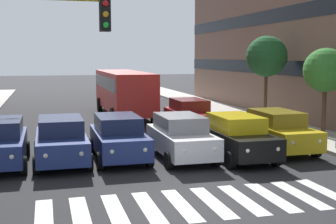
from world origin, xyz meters
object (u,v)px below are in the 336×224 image
car_0 (277,131)px  street_tree_2 (267,57)px  car_3 (118,137)px  street_lamp_left (331,35)px  car_row2_0 (190,115)px  street_tree_1 (325,70)px  car_1 (237,137)px  car_4 (61,140)px  car_2 (181,137)px  bus_behind_traffic (123,89)px

car_0 → street_tree_2: 8.71m
car_3 → street_lamp_left: (-8.60, 1.01, 3.97)m
car_row2_0 → street_tree_1: (-5.45, 4.11, 2.46)m
car_row2_0 → street_tree_2: street_tree_2 is taller
car_3 → street_tree_2: bearing=-144.0°
car_row2_0 → car_1: bearing=87.5°
car_1 → car_0: bearing=-158.1°
car_4 → street_tree_1: (-12.41, -1.78, 2.46)m
car_2 → car_4: same height
car_1 → street_tree_1: 6.84m
car_0 → car_3: (6.74, -0.17, 0.00)m
car_1 → car_2: 2.19m
car_row2_0 → bus_behind_traffic: (2.41, -7.19, 0.97)m
car_1 → car_3: 4.62m
car_0 → street_lamp_left: size_ratio=0.58×
car_3 → bus_behind_traffic: size_ratio=0.42×
car_1 → car_2: size_ratio=1.00×
car_0 → bus_behind_traffic: 13.92m
car_0 → car_3: same height
bus_behind_traffic → street_tree_1: 13.85m
car_4 → bus_behind_traffic: bus_behind_traffic is taller
car_3 → car_4: same height
car_0 → street_tree_1: 4.67m
car_1 → bus_behind_traffic: size_ratio=0.42×
street_tree_2 → street_tree_1: bearing=92.4°
car_0 → car_3: 6.75m
car_0 → street_tree_2: size_ratio=0.87×
car_2 → car_3: size_ratio=1.00×
car_2 → bus_behind_traffic: (0.00, -13.52, 0.97)m
car_1 → car_4: same height
car_row2_0 → car_0: bearing=108.0°
car_row2_0 → street_tree_2: bearing=-164.4°
car_row2_0 → car_2: bearing=69.2°
car_2 → street_lamp_left: size_ratio=0.58×
car_2 → car_row2_0: bearing=-110.8°
car_1 → street_tree_2: bearing=-123.4°
bus_behind_traffic → street_lamp_left: size_ratio=1.36×
car_3 → car_row2_0: bearing=-129.5°
car_2 → street_tree_2: (-7.62, -7.78, 3.11)m
car_1 → car_4: 6.74m
street_tree_2 → car_4: bearing=31.1°
bus_behind_traffic → street_tree_2: 9.78m
street_tree_1 → car_1: bearing=25.9°
car_2 → car_row2_0: (-2.41, -6.33, 0.00)m
car_0 → street_tree_2: bearing=-113.6°
car_2 → bus_behind_traffic: size_ratio=0.42×
car_0 → car_2: same height
car_1 → street_lamp_left: size_ratio=0.58×
car_0 → bus_behind_traffic: size_ratio=0.42×
car_2 → car_3: bearing=-12.1°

